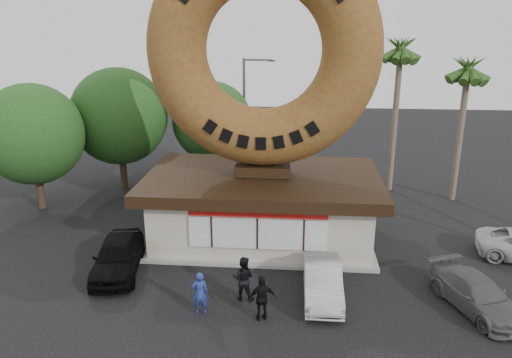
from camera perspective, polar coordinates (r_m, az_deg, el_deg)
The scene contains 15 objects.
ground at distance 19.81m, azimuth -0.58°, elevation -13.85°, with size 90.00×90.00×0.00m, color black.
donut_shop at distance 24.41m, azimuth 0.77°, elevation -2.91°, with size 11.20×7.20×3.80m.
giant_donut at distance 22.88m, azimuth 0.85°, elevation 14.47°, with size 10.54×10.54×2.69m, color brown.
tree_west at distance 32.33m, azimuth -15.40°, elevation 6.91°, with size 6.00×6.00×7.65m.
tree_mid at distance 32.91m, azimuth -5.03°, elevation 6.56°, with size 5.20×5.20×6.63m.
tree_far at distance 30.28m, azimuth -24.17°, elevation 4.68°, with size 5.60×5.60×7.14m.
palm_near at distance 31.39m, azimuth 16.17°, elevation 13.51°, with size 2.60×2.60×9.75m.
palm_far at distance 30.87m, azimuth 23.04°, elevation 11.01°, with size 2.60×2.60×8.75m.
street_lamp at distance 33.50m, azimuth -1.11°, elevation 7.63°, with size 2.11×0.20×8.00m.
person_left at distance 18.85m, azimuth -6.43°, elevation -12.82°, with size 0.61×0.40×1.67m, color navy.
person_center at distance 19.54m, azimuth -1.47°, elevation -11.30°, with size 0.87×0.68×1.79m, color black.
person_right at distance 18.37m, azimuth 0.71°, elevation -13.48°, with size 1.01×0.42×1.72m, color black.
car_black at distance 22.28m, azimuth -15.53°, elevation -8.48°, with size 1.83×4.54×1.55m, color black.
car_silver at distance 19.97m, azimuth 7.63°, elevation -11.50°, with size 1.42×4.08×1.35m, color #B0AFB5.
car_grey at distance 20.78m, azimuth 23.92°, elevation -11.94°, with size 1.75×4.30×1.25m, color #575A5C.
Camera 1 is at (1.67, -16.78, 10.40)m, focal length 35.00 mm.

